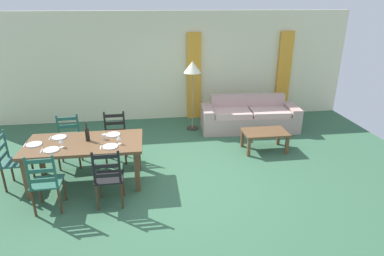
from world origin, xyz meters
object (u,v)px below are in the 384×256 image
Objects in this scene: dining_table at (85,147)px; coffee_table at (265,134)px; couch at (249,117)px; standing_lamp at (192,71)px; dining_chair_head_west at (12,160)px; coffee_cup_primary at (104,137)px; wine_glass_near_left at (61,141)px; dining_chair_near_left at (46,182)px; dining_chair_near_right at (109,177)px; wine_bottle at (87,134)px; wine_glass_near_right at (119,138)px; dining_chair_far_right at (115,138)px; dining_chair_far_left at (69,141)px.

coffee_table is (3.43, 0.83, -0.31)m from dining_table.
couch is 1.77m from standing_lamp.
dining_chair_head_west reaches higher than coffee_cup_primary.
coffee_table is at bearing 14.71° from wine_glass_near_left.
dining_chair_near_left is 0.89m from dining_chair_near_right.
dining_table is 6.01× the size of wine_bottle.
coffee_cup_primary is at bearing 138.97° from wine_glass_near_right.
wine_glass_near_right reaches higher than coffee_cup_primary.
coffee_table is at bearing 13.59° from coffee_cup_primary.
dining_table is 11.80× the size of wine_glass_near_left.
couch is (3.41, 1.99, -0.58)m from wine_bottle.
wine_glass_near_left is 1.00× the size of wine_glass_near_right.
standing_lamp reaches higher than dining_chair_far_right.
dining_chair_head_west is at bearing -179.00° from wine_bottle.
wine_glass_near_left is 3.45m from standing_lamp.
dining_chair_head_west is 5.96× the size of wine_glass_near_left.
standing_lamp is (2.55, 2.99, 0.93)m from dining_chair_near_left.
dining_chair_far_left is at bearing 120.82° from dining_chair_near_right.
dining_chair_head_west is at bearing -146.28° from standing_lamp.
wine_bottle is 3.04m from standing_lamp.
wine_bottle is 0.35× the size of coffee_table.
coffee_table is (-0.04, -1.22, 0.06)m from couch.
dining_chair_far_left and dining_chair_far_right have the same top height.
dining_chair_far_left is 3.86m from coffee_table.
wine_bottle reaches higher than coffee_cup_primary.
standing_lamp is at bearing 49.59° from dining_chair_near_left.
wine_glass_near_left is 0.68m from coffee_cup_primary.
dining_table is 0.86m from dining_chair_far_left.
coffee_table is at bearing 19.00° from wine_glass_near_right.
couch is at bearing 18.78° from dining_chair_far_left.
coffee_cup_primary is at bearing 48.01° from dining_chair_near_left.
dining_chair_far_left is (0.01, 1.49, 0.00)m from dining_chair_near_left.
dining_table is 1.16× the size of standing_lamp.
wine_glass_near_left is (0.12, 0.61, 0.38)m from dining_chair_near_left.
dining_chair_near_right reaches higher than wine_glass_near_right.
dining_chair_far_right is (-0.03, 1.52, 0.00)m from dining_chair_near_right.
coffee_cup_primary is (0.74, -0.64, 0.32)m from dining_chair_far_left.
dining_table is at bearing 165.87° from wine_glass_near_right.
dining_table is 0.82× the size of couch.
coffee_cup_primary is 0.05× the size of standing_lamp.
dining_chair_head_west is (-1.63, 0.77, 0.00)m from dining_chair_near_right.
dining_chair_near_left is at bearing -131.99° from coffee_cup_primary.
dining_chair_near_right is 5.96× the size of wine_glass_near_left.
dining_chair_near_right is at bearing 1.53° from dining_chair_near_left.
dining_chair_near_left and dining_chair_head_west have the same top height.
dining_chair_far_right reaches higher than wine_glass_near_right.
dining_chair_near_left is 1.49m from dining_chair_far_left.
dining_chair_head_west is at bearing -156.58° from couch.
dining_chair_far_left is at bearing 125.84° from wine_bottle.
dining_table is 4.04m from couch.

